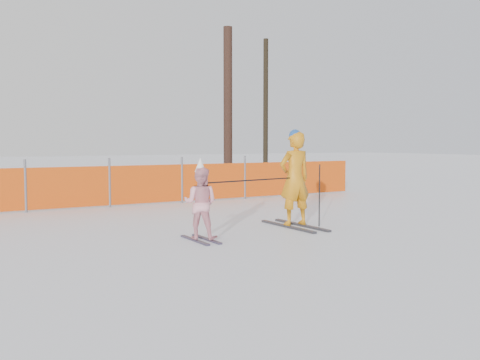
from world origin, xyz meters
The scene contains 6 objects.
ground centered at (0.00, 0.00, 0.00)m, with size 120.00×120.00×0.00m, color white.
adult centered at (1.54, 1.02, 0.94)m, with size 0.68×1.70×1.89m.
child centered at (-0.69, 0.63, 0.64)m, with size 0.74×0.99×1.39m.
ski_poles centered at (1.01, 0.82, 0.83)m, with size 2.57×0.36×1.21m.
safety_fence centered at (-1.76, 5.96, 0.56)m, with size 17.88×0.06×1.25m.
tree_trunks centered at (5.93, 10.50, 2.95)m, with size 3.18×2.17×6.02m.
Camera 1 is at (-4.62, -7.32, 1.64)m, focal length 40.00 mm.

